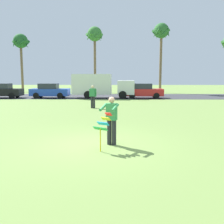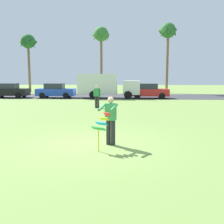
{
  "view_description": "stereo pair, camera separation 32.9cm",
  "coord_description": "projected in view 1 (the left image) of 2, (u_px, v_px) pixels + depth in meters",
  "views": [
    {
      "loc": [
        0.8,
        -9.19,
        2.47
      ],
      "look_at": [
        0.67,
        0.99,
        1.05
      ],
      "focal_mm": 42.06,
      "sensor_mm": 36.0,
      "label": 1
    },
    {
      "loc": [
        1.13,
        -9.18,
        2.47
      ],
      "look_at": [
        0.67,
        0.99,
        1.05
      ],
      "focal_mm": 42.06,
      "sensor_mm": 36.0,
      "label": 2
    }
  ],
  "objects": [
    {
      "name": "ground_plane",
      "position": [
        93.0,
        145.0,
        9.45
      ],
      "size": [
        120.0,
        120.0,
        0.0
      ],
      "primitive_type": "plane",
      "color": "olive"
    },
    {
      "name": "kite_held",
      "position": [
        103.0,
        125.0,
        8.61
      ],
      "size": [
        0.64,
        0.73,
        1.24
      ],
      "color": "red",
      "rests_on": "ground"
    },
    {
      "name": "parked_car_black",
      "position": [
        2.0,
        91.0,
        28.89
      ],
      "size": [
        4.21,
        1.85,
        1.6
      ],
      "color": "black",
      "rests_on": "ground"
    },
    {
      "name": "palm_tree_centre_far",
      "position": [
        161.0,
        34.0,
        36.67
      ],
      "size": [
        2.58,
        2.71,
        9.73
      ],
      "color": "brown",
      "rests_on": "ground"
    },
    {
      "name": "palm_tree_right_near",
      "position": [
        95.0,
        37.0,
        37.91
      ],
      "size": [
        2.58,
        2.71,
        9.46
      ],
      "color": "brown",
      "rests_on": "ground"
    },
    {
      "name": "palm_tree_left_near",
      "position": [
        21.0,
        44.0,
        38.8
      ],
      "size": [
        2.58,
        2.71,
        8.58
      ],
      "color": "brown",
      "rests_on": "ground"
    },
    {
      "name": "parked_truck_white_box",
      "position": [
        100.0,
        85.0,
        28.66
      ],
      "size": [
        6.75,
        2.25,
        2.62
      ],
      "color": "silver",
      "rests_on": "ground"
    },
    {
      "name": "parked_car_red",
      "position": [
        143.0,
        91.0,
        28.68
      ],
      "size": [
        4.22,
        1.88,
        1.6
      ],
      "color": "red",
      "rests_on": "ground"
    },
    {
      "name": "person_kite_flyer",
      "position": [
        111.0,
        119.0,
        9.28
      ],
      "size": [
        0.69,
        0.76,
        1.73
      ],
      "color": "#26262B",
      "rests_on": "ground"
    },
    {
      "name": "road_strip",
      "position": [
        109.0,
        96.0,
        31.22
      ],
      "size": [
        120.0,
        8.0,
        0.01
      ],
      "primitive_type": "cube",
      "color": "#38383D",
      "rests_on": "ground"
    },
    {
      "name": "parked_car_blue",
      "position": [
        50.0,
        91.0,
        28.82
      ],
      "size": [
        4.24,
        1.91,
        1.6
      ],
      "color": "#2347B7",
      "rests_on": "ground"
    },
    {
      "name": "person_walker_near",
      "position": [
        93.0,
        96.0,
        19.87
      ],
      "size": [
        0.55,
        0.31,
        1.73
      ],
      "color": "#26262B",
      "rests_on": "ground"
    }
  ]
}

